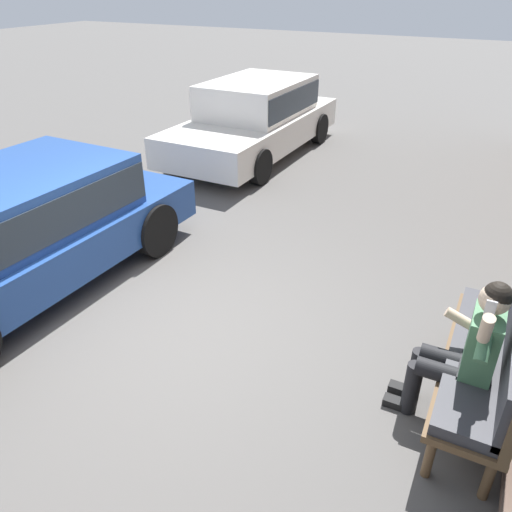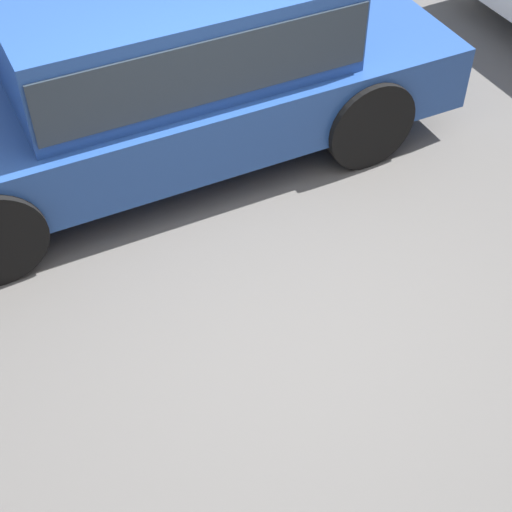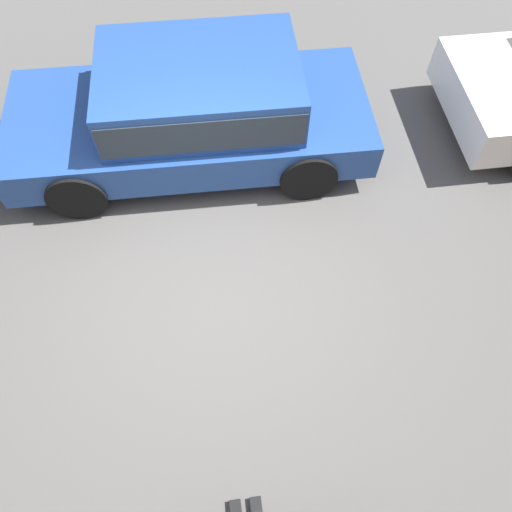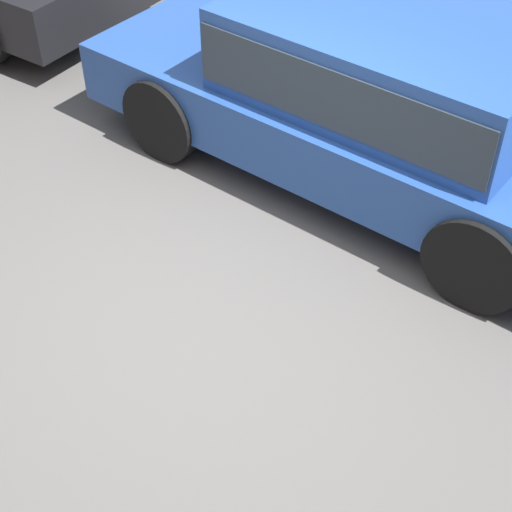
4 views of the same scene
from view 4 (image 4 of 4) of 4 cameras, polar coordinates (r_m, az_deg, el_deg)
ground_plane at (r=5.06m, az=-3.12°, el=-4.70°), size 60.00×60.00×0.00m
parked_car_mid at (r=5.94m, az=9.08°, el=12.09°), size 4.38×1.99×1.35m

